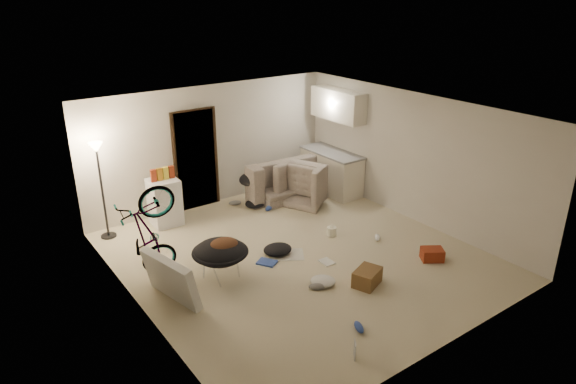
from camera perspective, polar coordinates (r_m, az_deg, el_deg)
floor at (r=8.89m, az=1.13°, el=-7.18°), size 5.50×6.00×0.02m
ceiling at (r=7.98m, az=1.26°, el=8.85°), size 5.50×6.00×0.02m
wall_back at (r=10.77m, az=-8.53°, el=5.16°), size 5.50×0.02×2.50m
wall_front at (r=6.45m, az=17.66°, el=-7.61°), size 5.50×0.02×2.50m
wall_left at (r=7.17m, az=-16.75°, el=-4.37°), size 0.02×6.00×2.50m
wall_right at (r=10.16m, az=13.75°, el=3.74°), size 0.02×6.00×2.50m
doorway at (r=10.64m, az=-10.26°, el=3.54°), size 0.85×0.10×2.04m
door_trim at (r=10.61m, az=-10.19°, el=3.49°), size 0.97×0.04×2.10m
floor_lamp at (r=9.62m, az=-20.24°, el=2.31°), size 0.28×0.28×1.81m
kitchen_counter at (r=11.53m, az=4.83°, el=2.21°), size 0.60×1.50×0.88m
counter_top at (r=11.38m, az=4.90°, el=4.39°), size 0.64×1.54×0.04m
kitchen_uppers at (r=11.19m, az=5.59°, el=9.64°), size 0.38×1.40×0.65m
sofa at (r=11.39m, az=0.00°, el=1.40°), size 2.24×0.99×0.64m
armchair at (r=11.05m, az=2.22°, el=0.75°), size 1.23×1.29×0.65m
bicycle at (r=8.33m, az=-15.02°, el=-6.72°), size 1.70×0.89×0.94m
book_asset at (r=6.72m, az=7.45°, el=-18.14°), size 0.28×0.27×0.02m
mini_fridge at (r=10.14m, az=-13.53°, el=-1.08°), size 0.56×0.56×0.91m
snack_box_0 at (r=9.89m, az=-14.71°, el=1.60°), size 0.10×0.08×0.30m
snack_box_1 at (r=9.93m, az=-14.07°, el=1.75°), size 0.10×0.07×0.30m
snack_box_2 at (r=9.97m, az=-13.44°, el=1.89°), size 0.10×0.08×0.30m
snack_box_3 at (r=10.01m, az=-12.81°, el=2.03°), size 0.11×0.08×0.30m
saucer_chair at (r=8.17m, az=-7.52°, el=-7.13°), size 0.89×0.89×0.63m
hoodie at (r=8.07m, az=-7.17°, el=-5.92°), size 0.49×0.41×0.22m
sofa_drape at (r=10.82m, az=-4.08°, el=1.45°), size 0.62×0.53×0.28m
tv_box at (r=7.75m, az=-12.89°, el=-9.40°), size 0.50×1.11×0.72m
drink_case_a at (r=8.13m, az=8.78°, el=-9.34°), size 0.54×0.47×0.26m
drink_case_b at (r=9.06m, az=15.72°, el=-6.69°), size 0.44×0.42×0.21m
juicer at (r=9.56m, az=4.87°, el=-4.31°), size 0.17×0.17×0.25m
newspaper at (r=8.92m, az=-0.07°, el=-6.97°), size 0.70×0.66×0.01m
book_blue at (r=8.67m, az=-2.36°, el=-7.83°), size 0.36×0.38×0.03m
book_white at (r=8.71m, az=4.33°, el=-7.75°), size 0.19×0.25×0.02m
shoe_0 at (r=10.62m, az=-2.10°, el=-1.76°), size 0.30×0.23×0.10m
shoe_1 at (r=10.91m, az=-5.90°, el=-1.20°), size 0.29×0.21×0.10m
shoe_2 at (r=7.20m, az=7.88°, el=-14.64°), size 0.20×0.27×0.09m
shoe_3 at (r=7.97m, az=3.29°, el=-10.44°), size 0.29×0.24×0.10m
shoe_4 at (r=9.55m, az=9.88°, el=-5.00°), size 0.23×0.24×0.09m
clothes_lump_a at (r=8.93m, az=-1.16°, el=-6.40°), size 0.56×0.51×0.16m
clothes_lump_b at (r=10.79m, az=-3.64°, el=-1.26°), size 0.57×0.53×0.14m
clothes_lump_c at (r=8.09m, az=3.91°, el=-9.84°), size 0.52×0.52×0.12m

